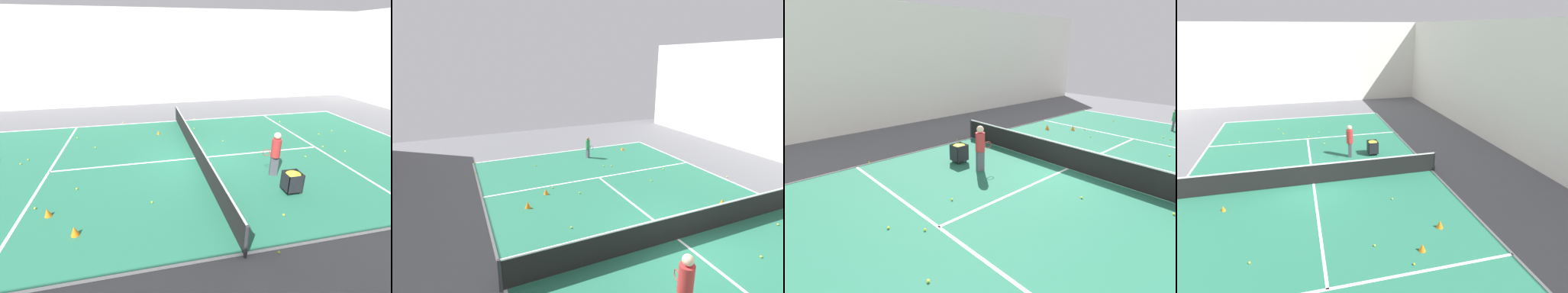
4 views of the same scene
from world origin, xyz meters
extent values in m
plane|color=#5B5B60|center=(0.00, 0.00, 0.00)|extent=(36.82, 36.82, 0.00)
cube|color=#23664C|center=(0.00, 0.00, 0.00)|extent=(11.71, 22.56, 0.00)
cube|color=white|center=(0.00, -11.28, 0.01)|extent=(11.71, 0.10, 0.00)
cube|color=white|center=(5.86, 0.00, 0.01)|extent=(0.10, 22.56, 0.00)
cube|color=white|center=(0.00, -6.20, 0.01)|extent=(11.71, 0.10, 0.00)
cube|color=white|center=(0.00, 6.20, 0.01)|extent=(11.71, 0.10, 0.00)
cube|color=white|center=(0.00, 0.00, 0.01)|extent=(0.10, 12.41, 0.00)
cube|color=silver|center=(11.06, 0.00, 3.56)|extent=(0.15, 33.12, 7.11)
cylinder|color=#2D2D33|center=(5.96, 0.00, 0.49)|extent=(0.10, 0.10, 0.98)
cube|color=black|center=(0.00, 0.00, 0.48)|extent=(11.81, 0.03, 0.91)
cube|color=white|center=(0.00, 0.00, 0.96)|extent=(11.81, 0.04, 0.05)
cube|color=#4C4C56|center=(-0.83, -9.50, 0.30)|extent=(0.18, 0.24, 0.59)
cylinder|color=#2D8C4C|center=(-0.83, -9.50, 0.86)|extent=(0.33, 0.33, 0.53)
torus|color=#2D478C|center=(-0.96, -9.21, 0.73)|extent=(0.10, 0.28, 0.28)
cube|color=#4C4C56|center=(2.18, 2.73, 0.41)|extent=(0.25, 0.33, 0.82)
cylinder|color=#B22D2D|center=(2.18, 2.73, 1.18)|extent=(0.45, 0.45, 0.73)
sphere|color=beige|center=(2.18, 2.73, 1.68)|extent=(0.27, 0.27, 0.27)
torus|color=#B22D2D|center=(2.13, 2.37, 1.00)|extent=(0.10, 0.28, 0.28)
cube|color=black|center=(3.47, 2.76, 0.12)|extent=(0.54, 0.58, 0.02)
cube|color=black|center=(3.47, 2.47, 0.45)|extent=(0.54, 0.02, 0.66)
cube|color=black|center=(3.47, 3.04, 0.45)|extent=(0.54, 0.02, 0.66)
cube|color=black|center=(3.20, 2.76, 0.45)|extent=(0.02, 0.58, 0.66)
cube|color=black|center=(3.73, 2.76, 0.45)|extent=(0.02, 0.58, 0.66)
ellipsoid|color=yellow|center=(3.47, 2.76, 0.72)|extent=(0.50, 0.54, 0.16)
cylinder|color=black|center=(3.28, 2.55, 0.06)|extent=(0.05, 0.05, 0.12)
cylinder|color=black|center=(3.66, 2.55, 0.06)|extent=(0.05, 0.05, 0.12)
cylinder|color=black|center=(3.28, 2.96, 0.06)|extent=(0.05, 0.05, 0.12)
cylinder|color=black|center=(3.66, 2.96, 0.06)|extent=(0.05, 0.05, 0.12)
cone|color=orange|center=(4.20, -4.38, 0.15)|extent=(0.24, 0.24, 0.29)
cone|color=orange|center=(3.12, -5.37, 0.13)|extent=(0.23, 0.23, 0.26)
sphere|color=yellow|center=(0.83, 7.24, 0.04)|extent=(0.07, 0.07, 0.07)
sphere|color=yellow|center=(1.69, -4.80, 0.04)|extent=(0.07, 0.07, 0.07)
sphere|color=yellow|center=(-2.20, -4.66, 0.04)|extent=(0.07, 0.07, 0.07)
sphere|color=yellow|center=(0.10, 6.57, 0.04)|extent=(0.07, 0.07, 0.07)
sphere|color=yellow|center=(5.91, 5.64, 0.04)|extent=(0.07, 0.07, 0.07)
sphere|color=yellow|center=(6.03, 0.90, 0.04)|extent=(0.07, 0.07, 0.07)
sphere|color=yellow|center=(-1.71, 1.86, 0.04)|extent=(0.07, 0.07, 0.07)
sphere|color=yellow|center=(-1.54, 7.51, 0.04)|extent=(0.07, 0.07, 0.07)
sphere|color=yellow|center=(0.97, 5.02, 0.04)|extent=(0.07, 0.07, 0.07)
sphere|color=yellow|center=(4.66, 1.81, 0.04)|extent=(0.07, 0.07, 0.07)
sphere|color=yellow|center=(-0.98, -7.60, 0.04)|extent=(0.07, 0.07, 0.07)
sphere|color=yellow|center=(3.11, -2.17, 0.04)|extent=(0.07, 0.07, 0.07)
sphere|color=yellow|center=(5.73, -11.26, 0.04)|extent=(0.07, 0.07, 0.07)
sphere|color=yellow|center=(-1.38, -7.44, 0.04)|extent=(0.07, 0.07, 0.07)
sphere|color=yellow|center=(-4.03, 0.79, 0.04)|extent=(0.07, 0.07, 0.07)
sphere|color=yellow|center=(2.57, -9.34, 0.04)|extent=(0.07, 0.07, 0.07)
sphere|color=yellow|center=(5.86, -9.42, 0.04)|extent=(0.07, 0.07, 0.07)
sphere|color=yellow|center=(2.64, -5.90, 0.04)|extent=(0.07, 0.07, 0.07)
camera|label=1|loc=(10.59, -2.30, 5.18)|focal=24.00mm
camera|label=2|loc=(6.59, 7.12, 6.01)|focal=28.00mm
camera|label=3|loc=(-6.05, 10.12, 4.63)|focal=28.00mm
camera|label=4|loc=(-0.31, -12.64, 6.71)|focal=28.00mm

